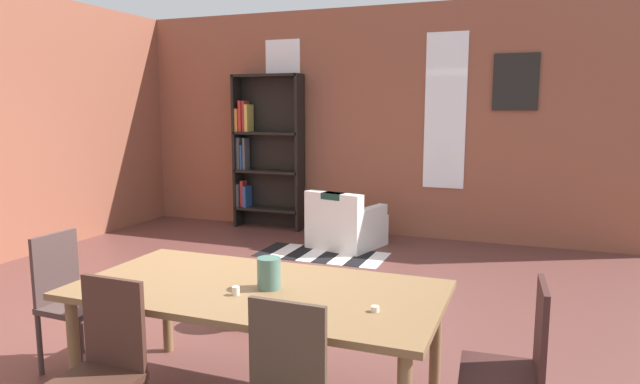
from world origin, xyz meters
name	(u,v)px	position (x,y,z in m)	size (l,w,h in m)	color
ground_plane	(226,326)	(0.00, 0.00, 0.00)	(9.89, 9.89, 0.00)	brown
back_wall_brick	(361,122)	(0.00, 3.86, 1.60)	(7.84, 0.12, 3.20)	brown
window_pane_0	(283,111)	(-1.20, 3.79, 1.76)	(0.55, 0.02, 2.08)	white
window_pane_1	(445,111)	(1.20, 3.79, 1.76)	(0.55, 0.02, 2.08)	white
dining_table	(257,298)	(0.84, -1.03, 0.69)	(2.18, 1.10, 0.76)	brown
vase_on_table	(269,273)	(0.91, -1.03, 0.85)	(0.14, 0.14, 0.18)	#4C7266
tealight_candle_0	(236,291)	(0.79, -1.20, 0.78)	(0.04, 0.04, 0.05)	silver
tealight_candle_1	(375,309)	(1.60, -1.18, 0.77)	(0.04, 0.04, 0.03)	silver
dining_chair_head_right	(515,365)	(2.30, -1.02, 0.51)	(0.43, 0.43, 0.95)	#3B1F1D
dining_chair_head_left	(69,296)	(-0.63, -1.03, 0.51)	(0.41, 0.41, 0.95)	#44312F
dining_chair_near_left	(100,368)	(0.35, -1.80, 0.51)	(0.41, 0.41, 0.95)	#41261D
bookshelf_tall	(264,150)	(-1.45, 3.63, 1.18)	(1.07, 0.29, 2.29)	black
armchair_white	(345,226)	(0.08, 2.91, 0.28)	(0.97, 0.97, 0.75)	silver
potted_plant_by_shelf	(246,291)	(0.15, 0.08, 0.29)	(0.37, 0.37, 0.54)	#9E6042
striped_rug	(322,254)	(-0.06, 2.42, 0.00)	(1.59, 0.75, 0.01)	black
framed_picture	(516,82)	(2.07, 3.79, 2.13)	(0.56, 0.03, 0.72)	black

